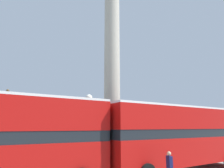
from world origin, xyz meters
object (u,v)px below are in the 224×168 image
(bus_b, at_px, (177,134))
(street_lamp, at_px, (88,121))
(equestrian_statue, at_px, (2,140))
(pedestrian_near_lamp, at_px, (170,167))
(monument_column, at_px, (112,73))

(bus_b, xyz_separation_m, street_lamp, (-5.02, 3.63, 0.95))
(bus_b, distance_m, equestrian_statue, 14.10)
(street_lamp, height_order, pedestrian_near_lamp, street_lamp)
(equestrian_statue, distance_m, pedestrian_near_lamp, 13.93)
(street_lamp, bearing_deg, pedestrian_near_lamp, -73.89)
(bus_b, bearing_deg, pedestrian_near_lamp, -144.79)
(street_lamp, bearing_deg, bus_b, -35.87)
(street_lamp, bearing_deg, monument_column, 36.44)
(monument_column, distance_m, equestrian_statue, 11.34)
(equestrian_statue, xyz_separation_m, pedestrian_near_lamp, (6.35, -12.37, -0.84))
(equestrian_statue, distance_m, street_lamp, 8.24)
(monument_column, height_order, equestrian_statue, monument_column)
(equestrian_statue, relative_size, street_lamp, 1.18)
(monument_column, relative_size, bus_b, 1.98)
(bus_b, bearing_deg, equestrian_statue, 136.03)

